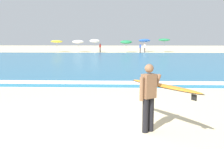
{
  "coord_description": "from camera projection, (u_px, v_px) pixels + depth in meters",
  "views": [
    {
      "loc": [
        1.15,
        -6.16,
        2.34
      ],
      "look_at": [
        0.85,
        2.35,
        1.1
      ],
      "focal_mm": 39.47,
      "sensor_mm": 36.0,
      "label": 1
    }
  ],
  "objects": [
    {
      "name": "beachgoer_near_row_mid",
      "position": [
        145.0,
        48.0,
        42.18
      ],
      "size": [
        0.32,
        0.2,
        1.58
      ],
      "color": "#383842",
      "rests_on": "ground"
    },
    {
      "name": "beach_umbrella_2",
      "position": [
        95.0,
        41.0,
        42.17
      ],
      "size": [
        1.74,
        1.76,
        2.32
      ],
      "color": "beige",
      "rests_on": "ground"
    },
    {
      "name": "beachgoer_near_row_left",
      "position": [
        140.0,
        48.0,
        41.73
      ],
      "size": [
        0.32,
        0.2,
        1.58
      ],
      "color": "#383842",
      "rests_on": "ground"
    },
    {
      "name": "beach_umbrella_3",
      "position": [
        126.0,
        42.0,
        42.87
      ],
      "size": [
        2.09,
        2.14,
        2.19
      ],
      "color": "beige",
      "rests_on": "ground"
    },
    {
      "name": "surf_foam",
      "position": [
        98.0,
        82.0,
        12.48
      ],
      "size": [
        120.0,
        0.99,
        0.01
      ],
      "primitive_type": "cube",
      "color": "white",
      "rests_on": "sea"
    },
    {
      "name": "sea",
      "position": [
        110.0,
        61.0,
        25.74
      ],
      "size": [
        120.0,
        28.0,
        0.14
      ],
      "primitive_type": "cube",
      "color": "teal",
      "rests_on": "ground"
    },
    {
      "name": "surfer_with_board",
      "position": [
        156.0,
        91.0,
        6.23
      ],
      "size": [
        1.71,
        2.2,
        1.73
      ],
      "color": "black",
      "rests_on": "ground"
    },
    {
      "name": "beach_umbrella_0",
      "position": [
        57.0,
        42.0,
        43.87
      ],
      "size": [
        2.12,
        2.14,
        2.13
      ],
      "color": "beige",
      "rests_on": "ground"
    },
    {
      "name": "ground_plane",
      "position": [
        77.0,
        128.0,
        6.47
      ],
      "size": [
        160.0,
        160.0,
        0.0
      ],
      "primitive_type": "plane",
      "color": "beige"
    },
    {
      "name": "beach_umbrella_4",
      "position": [
        144.0,
        41.0,
        44.44
      ],
      "size": [
        2.1,
        2.14,
        2.39
      ],
      "color": "beige",
      "rests_on": "ground"
    },
    {
      "name": "beachgoer_near_row_right",
      "position": [
        100.0,
        47.0,
        43.11
      ],
      "size": [
        0.32,
        0.2,
        1.58
      ],
      "color": "#383842",
      "rests_on": "ground"
    },
    {
      "name": "beach_umbrella_5",
      "position": [
        164.0,
        40.0,
        43.21
      ],
      "size": [
        2.01,
        2.03,
        2.46
      ],
      "color": "beige",
      "rests_on": "ground"
    },
    {
      "name": "beach_umbrella_1",
      "position": [
        78.0,
        42.0,
        43.7
      ],
      "size": [
        2.04,
        2.07,
        2.18
      ],
      "color": "beige",
      "rests_on": "ground"
    }
  ]
}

